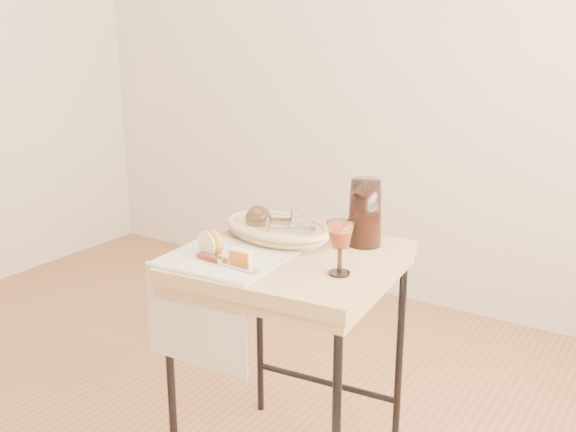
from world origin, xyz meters
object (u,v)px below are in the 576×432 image
Objects in this scene: goblet_lying_b at (288,227)px; wine_goblet at (340,248)px; bread_basket at (278,231)px; table_knife at (224,262)px; apple_half at (212,242)px; side_table at (292,367)px; tea_towel at (226,258)px; pitcher at (365,212)px; goblet_lying_a at (273,219)px.

wine_goblet reaches higher than goblet_lying_b.
bread_basket is at bearing 151.98° from wine_goblet.
table_knife is (0.01, -0.28, -0.01)m from bread_basket.
goblet_lying_b is 0.25m from apple_half.
side_table is 2.20× the size of bread_basket.
goblet_lying_b is at bearing 76.66° from apple_half.
goblet_lying_b is (0.07, 0.21, 0.05)m from tea_towel.
table_knife is (0.08, -0.04, -0.03)m from apple_half.
table_knife is at bearing -58.29° from tea_towel.
apple_half is at bearing -140.11° from side_table.
bread_basket is at bearing 139.58° from side_table.
goblet_lying_b is 0.53× the size of pitcher.
apple_half is (-0.37, -0.08, -0.03)m from wine_goblet.
tea_towel is 0.44m from pitcher.
side_table is 8.78× the size of apple_half.
wine_goblet is at bearing -19.18° from side_table.
bread_basket is 2.42× the size of goblet_lying_a.
wine_goblet reaches higher than apple_half.
apple_half reaches higher than bread_basket.
wine_goblet reaches higher than tea_towel.
goblet_lying_a is 0.29m from pitcher.
table_knife is (-0.10, -0.19, 0.38)m from side_table.
side_table is 5.71× the size of goblet_lying_b.
wine_goblet is 0.38m from apple_half.
table_knife is at bearing 70.80° from goblet_lying_a.
side_table is 0.49m from wine_goblet.
goblet_lying_a is 0.26m from apple_half.
wine_goblet is 0.32m from table_knife.
goblet_lying_b is at bearing 86.23° from table_knife.
pitcher is at bearing 54.19° from side_table.
pitcher is 2.89× the size of apple_half.
side_table is 0.53m from pitcher.
apple_half is (-0.11, -0.22, -0.01)m from goblet_lying_b.
apple_half is 0.41× the size of table_knife.
apple_half is (-0.04, -0.01, 0.04)m from tea_towel.
side_table is 0.42m from bread_basket.
side_table is 0.46m from goblet_lying_a.
goblet_lying_a reaches higher than tea_towel.
tea_towel is 0.25m from goblet_lying_a.
goblet_lying_b is at bearing 66.62° from tea_towel.
bread_basket is at bearing 96.74° from table_knife.
goblet_lying_b is (0.05, -0.02, 0.03)m from bread_basket.
goblet_lying_b reaches higher than tea_towel.
bread_basket is 3.99× the size of apple_half.
pitcher reaches higher than tea_towel.
goblet_lying_b is at bearing -141.63° from pitcher.
wine_goblet is (0.34, -0.18, 0.02)m from goblet_lying_a.
goblet_lying_a is 0.38m from wine_goblet.
tea_towel is at bearing -121.51° from pitcher.
bread_basket is 1.38× the size of pitcher.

